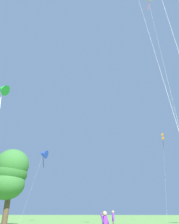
{
  "coord_description": "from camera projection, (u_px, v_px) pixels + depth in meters",
  "views": [
    {
      "loc": [
        -1.49,
        -2.56,
        1.48
      ],
      "look_at": [
        -4.68,
        22.37,
        13.68
      ],
      "focal_mm": 33.45,
      "sensor_mm": 36.0,
      "label": 1
    }
  ],
  "objects": [
    {
      "name": "person_with_spool",
      "position": [
        113.0,
        219.0,
        18.05
      ],
      "size": [
        0.23,
        0.54,
        1.68
      ],
      "color": "#665B4C",
      "rests_on": "ground_plane"
    },
    {
      "name": "tree_left_oak",
      "position": [
        10.0,
        174.0,
        27.87
      ],
      "size": [
        4.73,
        4.71,
        9.51
      ],
      "color": "brown",
      "rests_on": "ground_plane"
    },
    {
      "name": "kite_green_small",
      "position": [
        2.0,
        89.0,
        28.15
      ],
      "size": [
        2.42,
        7.31,
        17.54
      ],
      "color": "green",
      "rests_on": "ground_plane"
    },
    {
      "name": "kite_orange_box",
      "position": [
        163.0,
        137.0,
        46.78
      ],
      "size": [
        3.45,
        7.44,
        17.76
      ],
      "color": "orange",
      "rests_on": "ground_plane"
    },
    {
      "name": "kite_yellow_diamond",
      "position": [
        150.0,
        8.0,
        27.61
      ],
      "size": [
        2.12,
        7.73,
        28.79
      ],
      "color": "yellow",
      "rests_on": "ground_plane"
    },
    {
      "name": "kite_blue_delta",
      "position": [
        43.0,
        154.0,
        44.05
      ],
      "size": [
        2.06,
        6.32,
        13.79
      ],
      "color": "blue",
      "rests_on": "ground_plane"
    }
  ]
}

